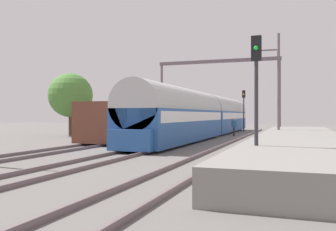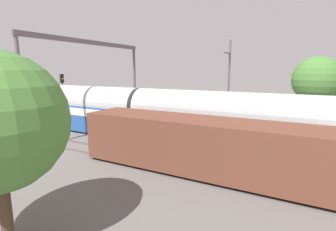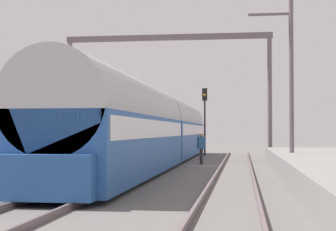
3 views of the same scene
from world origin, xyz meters
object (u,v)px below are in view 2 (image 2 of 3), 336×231
Objects in this scene: person_crossing at (147,119)px; catenary_gantry at (91,66)px; railway_signal_far at (63,91)px; passenger_train at (140,113)px; freight_car at (198,145)px.

person_crossing is 6.65m from catenary_gantry.
person_crossing is 10.48m from railway_signal_far.
passenger_train is 18.99× the size of person_crossing.
passenger_train is 6.65× the size of railway_signal_far.
passenger_train reaches higher than person_crossing.
freight_car is 18.94m from railway_signal_far.
passenger_train is at bearing 173.98° from person_crossing.
passenger_train is 2.52× the size of catenary_gantry.
railway_signal_far is (6.22, 17.81, 1.70)m from freight_car.
passenger_train is 7.93m from freight_car.
railway_signal_far is 6.90m from catenary_gantry.
freight_car is at bearing -158.64° from person_crossing.
railway_signal_far is at bearing 70.74° from freight_car.
freight_car is at bearing -110.26° from catenary_gantry.
railway_signal_far is (1.92, 11.17, 1.20)m from passenger_train.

